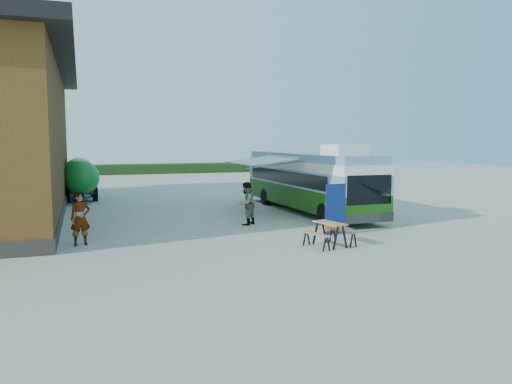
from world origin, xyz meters
name	(u,v)px	position (x,y,z in m)	size (l,w,h in m)	color
ground	(252,241)	(0.00, 0.00, 0.00)	(100.00, 100.00, 0.00)	#BCB7AD
hedge	(210,168)	(8.00, 38.00, 0.50)	(40.00, 3.00, 1.00)	#264419
bus	(309,180)	(5.00, 5.98, 1.60)	(2.51, 10.97, 3.36)	#205E0F
awning	(264,163)	(2.69, 6.16, 2.44)	(2.57, 4.11, 0.50)	white
banner	(335,214)	(3.28, 0.01, 0.79)	(0.84, 0.19, 1.93)	navy
picnic_table	(330,228)	(2.17, -1.67, 0.60)	(1.65, 1.53, 0.81)	tan
person_a	(80,219)	(-5.70, 1.26, 0.91)	(0.66, 0.44, 1.82)	#999999
person_b	(246,204)	(0.85, 3.29, 0.90)	(0.88, 0.68, 1.80)	#999999
slurry_tanker	(80,176)	(-5.70, 15.35, 1.40)	(2.08, 6.58, 2.43)	#167D2B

